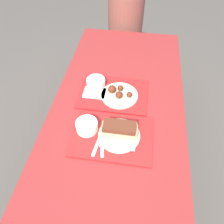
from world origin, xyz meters
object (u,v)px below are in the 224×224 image
Objects in this scene: bowl_coleslaw_far at (96,82)px; person_seated_across at (126,18)px; wings_plate_far at (119,94)px; tray_far at (113,94)px; bowl_coleslaw_near at (87,126)px; brisket_sandwich_plate at (119,132)px; tray_near at (112,136)px.

person_seated_across reaches higher than bowl_coleslaw_far.
wings_plate_far is 0.33× the size of person_seated_across.
wings_plate_far is (0.04, -0.02, 0.02)m from tray_far.
person_seated_across is at bearing 86.72° from bowl_coleslaw_near.
wings_plate_far is (0.14, 0.28, -0.01)m from bowl_coleslaw_near.
bowl_coleslaw_near is 0.53× the size of brisket_sandwich_plate.
tray_far is 0.14m from bowl_coleslaw_far.
bowl_coleslaw_near is 0.32m from wings_plate_far.
brisket_sandwich_plate is 1.32m from person_seated_across.
bowl_coleslaw_far is (-0.02, 0.35, 0.00)m from bowl_coleslaw_near.
bowl_coleslaw_near is 0.17× the size of person_seated_across.
tray_near is at bearing -90.47° from wings_plate_far.
tray_near is at bearing -83.55° from tray_far.
brisket_sandwich_plate reaches higher than wings_plate_far.
person_seated_across is (0.07, 1.29, -0.04)m from bowl_coleslaw_near.
bowl_coleslaw_far is 0.17m from wings_plate_far.
brisket_sandwich_plate is (0.08, -0.31, 0.04)m from tray_far.
tray_far is 1.86× the size of wings_plate_far.
brisket_sandwich_plate is (0.18, -0.02, 0.01)m from bowl_coleslaw_near.
person_seated_across reaches higher than tray_far.
person_seated_across is (-0.10, 1.31, -0.04)m from brisket_sandwich_plate.
brisket_sandwich_plate is at bearing -76.32° from tray_far.
bowl_coleslaw_near and bowl_coleslaw_far have the same top height.
tray_near is 0.40m from bowl_coleslaw_far.
person_seated_across is at bearing 84.41° from bowl_coleslaw_far.
brisket_sandwich_plate is 0.41m from bowl_coleslaw_far.
wings_plate_far reaches higher than tray_near.
tray_near is 1.32m from person_seated_across.
tray_near is 0.06m from brisket_sandwich_plate.
bowl_coleslaw_far reaches higher than tray_far.
tray_far is 0.62× the size of person_seated_across.
tray_far is at bearing 158.54° from wings_plate_far.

